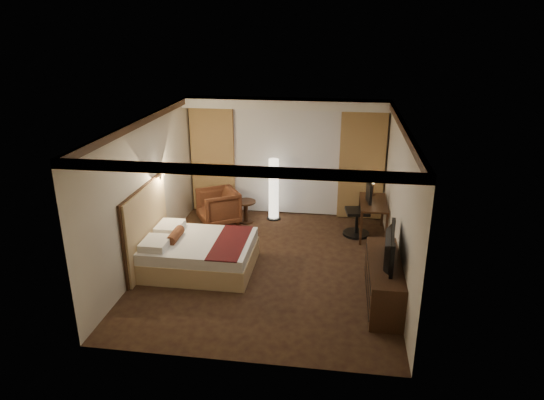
# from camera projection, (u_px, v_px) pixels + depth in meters

# --- Properties ---
(floor) EXTENTS (4.50, 5.50, 0.01)m
(floor) POSITION_uv_depth(u_px,v_px,m) (269.00, 265.00, 9.01)
(floor) COLOR black
(floor) RESTS_ON ground
(ceiling) EXTENTS (4.50, 5.50, 0.01)m
(ceiling) POSITION_uv_depth(u_px,v_px,m) (269.00, 121.00, 8.08)
(ceiling) COLOR white
(ceiling) RESTS_ON back_wall
(back_wall) EXTENTS (4.50, 0.02, 2.70)m
(back_wall) POSITION_uv_depth(u_px,v_px,m) (287.00, 157.00, 11.10)
(back_wall) COLOR beige
(back_wall) RESTS_ON floor
(left_wall) EXTENTS (0.02, 5.50, 2.70)m
(left_wall) POSITION_uv_depth(u_px,v_px,m) (147.00, 191.00, 8.85)
(left_wall) COLOR beige
(left_wall) RESTS_ON floor
(right_wall) EXTENTS (0.02, 5.50, 2.70)m
(right_wall) POSITION_uv_depth(u_px,v_px,m) (399.00, 204.00, 8.24)
(right_wall) COLOR beige
(right_wall) RESTS_ON floor
(crown_molding) EXTENTS (4.50, 5.50, 0.12)m
(crown_molding) POSITION_uv_depth(u_px,v_px,m) (269.00, 125.00, 8.10)
(crown_molding) COLOR black
(crown_molding) RESTS_ON ceiling
(soffit) EXTENTS (4.50, 0.50, 0.20)m
(soffit) POSITION_uv_depth(u_px,v_px,m) (286.00, 104.00, 10.44)
(soffit) COLOR white
(soffit) RESTS_ON ceiling
(curtain_sheer) EXTENTS (2.48, 0.04, 2.45)m
(curtain_sheer) POSITION_uv_depth(u_px,v_px,m) (286.00, 162.00, 11.06)
(curtain_sheer) COLOR silver
(curtain_sheer) RESTS_ON back_wall
(curtain_left_drape) EXTENTS (1.00, 0.14, 2.45)m
(curtain_left_drape) POSITION_uv_depth(u_px,v_px,m) (213.00, 160.00, 11.23)
(curtain_left_drape) COLOR #A98D4D
(curtain_left_drape) RESTS_ON back_wall
(curtain_right_drape) EXTENTS (1.00, 0.14, 2.45)m
(curtain_right_drape) POSITION_uv_depth(u_px,v_px,m) (362.00, 166.00, 10.78)
(curtain_right_drape) COLOR #A98D4D
(curtain_right_drape) RESTS_ON back_wall
(wall_sconce) EXTENTS (0.24, 0.24, 0.24)m
(wall_sconce) POSITION_uv_depth(u_px,v_px,m) (163.00, 170.00, 9.16)
(wall_sconce) COLOR white
(wall_sconce) RESTS_ON left_wall
(bed) EXTENTS (1.93, 1.50, 0.56)m
(bed) POSITION_uv_depth(u_px,v_px,m) (200.00, 254.00, 8.81)
(bed) COLOR white
(bed) RESTS_ON floor
(headboard) EXTENTS (0.12, 1.80, 1.50)m
(headboard) POSITION_uv_depth(u_px,v_px,m) (147.00, 228.00, 8.78)
(headboard) COLOR tan
(headboard) RESTS_ON floor
(armchair) EXTENTS (1.08, 1.10, 0.84)m
(armchair) POSITION_uv_depth(u_px,v_px,m) (218.00, 205.00, 10.79)
(armchair) COLOR #4B2A16
(armchair) RESTS_ON floor
(side_table) EXTENTS (0.46, 0.46, 0.50)m
(side_table) POSITION_uv_depth(u_px,v_px,m) (246.00, 212.00, 10.88)
(side_table) COLOR black
(side_table) RESTS_ON floor
(floor_lamp) EXTENTS (0.30, 0.30, 1.43)m
(floor_lamp) POSITION_uv_depth(u_px,v_px,m) (274.00, 189.00, 10.90)
(floor_lamp) COLOR white
(floor_lamp) RESTS_ON floor
(desk) EXTENTS (0.55, 1.18, 0.75)m
(desk) POSITION_uv_depth(u_px,v_px,m) (372.00, 218.00, 10.18)
(desk) COLOR black
(desk) RESTS_ON floor
(desk_lamp) EXTENTS (0.18, 0.18, 0.34)m
(desk_lamp) POSITION_uv_depth(u_px,v_px,m) (373.00, 187.00, 10.40)
(desk_lamp) COLOR #FFD899
(desk_lamp) RESTS_ON desk
(office_chair) EXTENTS (0.63, 0.63, 1.16)m
(office_chair) POSITION_uv_depth(u_px,v_px,m) (357.00, 209.00, 10.10)
(office_chair) COLOR black
(office_chair) RESTS_ON floor
(dresser) EXTENTS (0.50, 1.83, 0.71)m
(dresser) POSITION_uv_depth(u_px,v_px,m) (384.00, 281.00, 7.75)
(dresser) COLOR black
(dresser) RESTS_ON floor
(television) EXTENTS (0.74, 1.17, 0.15)m
(television) POSITION_uv_depth(u_px,v_px,m) (385.00, 243.00, 7.52)
(television) COLOR black
(television) RESTS_ON dresser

